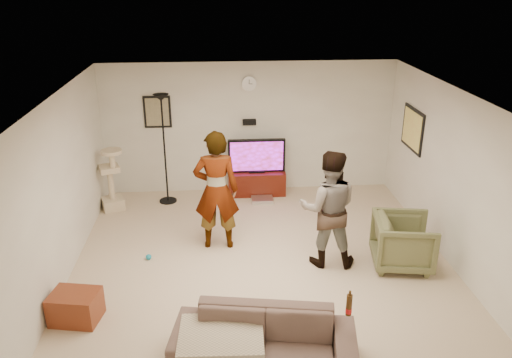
{
  "coord_description": "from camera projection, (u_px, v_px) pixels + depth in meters",
  "views": [
    {
      "loc": [
        -0.61,
        -6.58,
        3.98
      ],
      "look_at": [
        -0.07,
        0.2,
        1.23
      ],
      "focal_mm": 35.82,
      "sensor_mm": 36.0,
      "label": 1
    }
  ],
  "objects": [
    {
      "name": "floor",
      "position": [
        262.0,
        261.0,
        7.62
      ],
      "size": [
        5.5,
        5.5,
        0.02
      ],
      "primitive_type": "cube",
      "color": "#C4A78E",
      "rests_on": "ground"
    },
    {
      "name": "ceiling",
      "position": [
        263.0,
        94.0,
        6.67
      ],
      "size": [
        5.5,
        5.5,
        0.02
      ],
      "primitive_type": "cube",
      "color": "silver",
      "rests_on": "wall_back"
    },
    {
      "name": "wall_back",
      "position": [
        249.0,
        128.0,
        9.69
      ],
      "size": [
        5.5,
        0.04,
        2.5
      ],
      "primitive_type": "cube",
      "color": "beige",
      "rests_on": "floor"
    },
    {
      "name": "wall_front",
      "position": [
        289.0,
        299.0,
        4.6
      ],
      "size": [
        5.5,
        0.04,
        2.5
      ],
      "primitive_type": "cube",
      "color": "beige",
      "rests_on": "floor"
    },
    {
      "name": "wall_left",
      "position": [
        61.0,
        189.0,
        6.95
      ],
      "size": [
        0.04,
        5.5,
        2.5
      ],
      "primitive_type": "cube",
      "color": "beige",
      "rests_on": "floor"
    },
    {
      "name": "wall_right",
      "position": [
        452.0,
        177.0,
        7.35
      ],
      "size": [
        0.04,
        5.5,
        2.5
      ],
      "primitive_type": "cube",
      "color": "beige",
      "rests_on": "floor"
    },
    {
      "name": "wall_clock",
      "position": [
        249.0,
        84.0,
        9.34
      ],
      "size": [
        0.26,
        0.04,
        0.26
      ],
      "primitive_type": "cylinder",
      "rotation": [
        1.57,
        0.0,
        0.0
      ],
      "color": "white",
      "rests_on": "wall_back"
    },
    {
      "name": "wall_speaker",
      "position": [
        249.0,
        122.0,
        9.58
      ],
      "size": [
        0.25,
        0.1,
        0.1
      ],
      "primitive_type": "cube",
      "color": "black",
      "rests_on": "wall_back"
    },
    {
      "name": "picture_back",
      "position": [
        157.0,
        112.0,
        9.41
      ],
      "size": [
        0.42,
        0.03,
        0.52
      ],
      "primitive_type": "cube",
      "color": "#7F7658",
      "rests_on": "wall_back"
    },
    {
      "name": "picture_right",
      "position": [
        413.0,
        129.0,
        8.73
      ],
      "size": [
        0.03,
        0.78,
        0.62
      ],
      "primitive_type": "cube",
      "color": "#F7D26A",
      "rests_on": "wall_right"
    },
    {
      "name": "tv_stand",
      "position": [
        257.0,
        182.0,
        9.85
      ],
      "size": [
        1.09,
        0.45,
        0.45
      ],
      "primitive_type": "cube",
      "color": "#411108",
      "rests_on": "floor"
    },
    {
      "name": "console_box",
      "position": [
        262.0,
        200.0,
        9.57
      ],
      "size": [
        0.4,
        0.3,
        0.07
      ],
      "primitive_type": "cube",
      "color": "silver",
      "rests_on": "floor"
    },
    {
      "name": "tv",
      "position": [
        257.0,
        156.0,
        9.65
      ],
      "size": [
        1.08,
        0.08,
        0.64
      ],
      "primitive_type": "cube",
      "color": "black",
      "rests_on": "tv_stand"
    },
    {
      "name": "tv_screen",
      "position": [
        257.0,
        156.0,
        9.61
      ],
      "size": [
        1.0,
        0.01,
        0.57
      ],
      "primitive_type": "cube",
      "color": "#A618D8",
      "rests_on": "tv"
    },
    {
      "name": "floor_lamp",
      "position": [
        165.0,
        150.0,
        9.21
      ],
      "size": [
        0.32,
        0.32,
        2.04
      ],
      "primitive_type": "cylinder",
      "color": "black",
      "rests_on": "floor"
    },
    {
      "name": "cat_tree",
      "position": [
        110.0,
        179.0,
        9.08
      ],
      "size": [
        0.47,
        0.47,
        1.14
      ],
      "primitive_type": "cube",
      "rotation": [
        0.0,
        0.0,
        0.36
      ],
      "color": "beige",
      "rests_on": "floor"
    },
    {
      "name": "person_left",
      "position": [
        216.0,
        190.0,
        7.69
      ],
      "size": [
        0.7,
        0.47,
        1.88
      ],
      "primitive_type": "imported",
      "rotation": [
        0.0,
        0.0,
        3.11
      ],
      "color": "#AEA8BB",
      "rests_on": "floor"
    },
    {
      "name": "person_right",
      "position": [
        328.0,
        209.0,
        7.25
      ],
      "size": [
        0.93,
        0.78,
        1.74
      ],
      "primitive_type": "imported",
      "rotation": [
        0.0,
        0.0,
        2.99
      ],
      "color": "#216187",
      "rests_on": "floor"
    },
    {
      "name": "sofa",
      "position": [
        264.0,
        341.0,
        5.52
      ],
      "size": [
        2.08,
        1.1,
        0.58
      ],
      "primitive_type": "imported",
      "rotation": [
        0.0,
        0.0,
        -0.17
      ],
      "color": "brown",
      "rests_on": "floor"
    },
    {
      "name": "throw_blanket",
      "position": [
        221.0,
        335.0,
        5.44
      ],
      "size": [
        0.93,
        0.74,
        0.06
      ],
      "primitive_type": "cube",
      "rotation": [
        0.0,
        0.0,
        -0.04
      ],
      "color": "#BBAB8D",
      "rests_on": "sofa"
    },
    {
      "name": "beer_bottle",
      "position": [
        349.0,
        305.0,
        5.43
      ],
      "size": [
        0.06,
        0.06,
        0.25
      ],
      "primitive_type": "cylinder",
      "color": "#39210B",
      "rests_on": "sofa"
    },
    {
      "name": "armchair",
      "position": [
        403.0,
        242.0,
        7.36
      ],
      "size": [
        0.95,
        0.93,
        0.76
      ],
      "primitive_type": "imported",
      "rotation": [
        0.0,
        0.0,
        1.41
      ],
      "color": "brown",
      "rests_on": "floor"
    },
    {
      "name": "side_table",
      "position": [
        76.0,
        307.0,
        6.24
      ],
      "size": [
        0.64,
        0.53,
        0.38
      ],
      "primitive_type": "cube",
      "rotation": [
        0.0,
        0.0,
        -0.19
      ],
      "color": "maroon",
      "rests_on": "floor"
    },
    {
      "name": "toy_ball",
      "position": [
        149.0,
        257.0,
        7.62
      ],
      "size": [
        0.09,
        0.09,
        0.09
      ],
      "primitive_type": "sphere",
      "color": "teal",
      "rests_on": "floor"
    }
  ]
}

